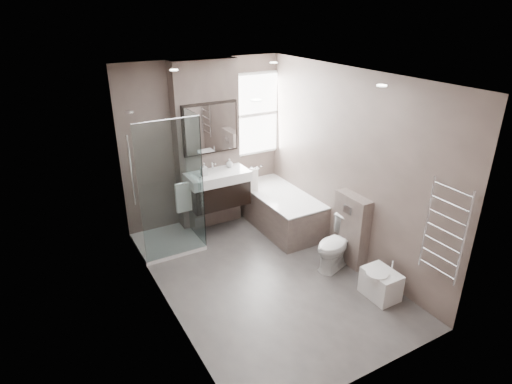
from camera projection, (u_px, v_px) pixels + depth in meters
room at (266, 186)px, 5.14m from camera, size 2.70×3.90×2.70m
vanity_pier at (207, 147)px, 6.56m from camera, size 1.00×0.25×2.60m
vanity at (218, 188)px, 6.51m from camera, size 0.95×0.47×0.66m
mirror_cabinet at (210, 128)px, 6.29m from camera, size 0.86×0.08×0.76m
towel_left at (184, 197)px, 6.25m from camera, size 0.24×0.06×0.44m
towel_right at (251, 183)px, 6.75m from camera, size 0.24×0.06×0.44m
shower_enclosure at (174, 216)px, 6.21m from camera, size 0.90×0.90×2.00m
bathtub at (280, 208)px, 6.83m from camera, size 0.75×1.60×0.57m
window at (255, 114)px, 6.89m from camera, size 0.98×0.06×1.33m
toilet at (337, 244)px, 5.76m from camera, size 0.77×0.58×0.70m
cistern_box at (351, 229)px, 5.81m from camera, size 0.19×0.55×1.00m
bidet at (380, 283)px, 5.21m from camera, size 0.39×0.44×0.47m
towel_radiator at (445, 231)px, 4.51m from camera, size 0.03×0.49×1.10m
soap_bottle_a at (204, 169)px, 6.25m from camera, size 0.09×0.09×0.19m
soap_bottle_b at (229, 163)px, 6.58m from camera, size 0.11×0.11×0.14m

